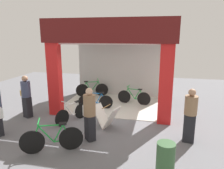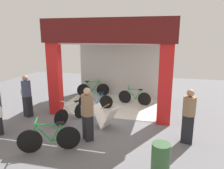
% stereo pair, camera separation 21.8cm
% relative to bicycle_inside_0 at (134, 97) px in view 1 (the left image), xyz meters
% --- Properties ---
extents(ground_plane, '(17.52, 17.52, 0.00)m').
position_rel_bicycle_inside_0_xyz_m(ground_plane, '(-0.81, -1.92, -0.34)').
color(ground_plane, slate).
rests_on(ground_plane, ground).
extents(shop_facade, '(4.96, 3.66, 3.76)m').
position_rel_bicycle_inside_0_xyz_m(shop_facade, '(-0.81, -0.35, 1.62)').
color(shop_facade, beige).
rests_on(shop_facade, ground).
extents(bicycle_inside_0, '(1.55, 0.43, 0.86)m').
position_rel_bicycle_inside_0_xyz_m(bicycle_inside_0, '(0.00, 0.00, 0.00)').
color(bicycle_inside_0, black).
rests_on(bicycle_inside_0, ground).
extents(bicycle_inside_1, '(1.52, 0.42, 0.84)m').
position_rel_bicycle_inside_0_xyz_m(bicycle_inside_1, '(-1.57, -0.97, -0.01)').
color(bicycle_inside_1, black).
rests_on(bicycle_inside_1, ground).
extents(bicycle_inside_2, '(1.62, 0.62, 0.93)m').
position_rel_bicycle_inside_0_xyz_m(bicycle_inside_2, '(-2.31, 0.83, 0.03)').
color(bicycle_inside_2, black).
rests_on(bicycle_inside_2, ground).
extents(bicycle_parked_0, '(0.67, 1.43, 0.85)m').
position_rel_bicycle_inside_0_xyz_m(bicycle_parked_0, '(-1.99, -2.58, -0.00)').
color(bicycle_parked_0, black).
rests_on(bicycle_parked_0, ground).
extents(bicycle_parked_1, '(1.57, 0.76, 0.94)m').
position_rel_bicycle_inside_0_xyz_m(bicycle_parked_1, '(-1.71, -4.63, 0.03)').
color(bicycle_parked_1, black).
rests_on(bicycle_parked_1, ground).
extents(sandwich_board_sign, '(0.97, 0.76, 0.79)m').
position_rel_bicycle_inside_0_xyz_m(sandwich_board_sign, '(-0.63, -2.76, 0.05)').
color(sandwich_board_sign, silver).
rests_on(sandwich_board_sign, ground).
extents(pedestrian_1, '(0.58, 0.60, 1.66)m').
position_rel_bicycle_inside_0_xyz_m(pedestrian_1, '(-0.92, -3.74, 0.52)').
color(pedestrian_1, black).
rests_on(pedestrian_1, ground).
extents(pedestrian_2, '(0.58, 0.46, 1.67)m').
position_rel_bicycle_inside_0_xyz_m(pedestrian_2, '(-3.90, -2.50, 0.52)').
color(pedestrian_2, black).
rests_on(pedestrian_2, ground).
extents(pedestrian_3, '(0.42, 0.42, 1.66)m').
position_rel_bicycle_inside_0_xyz_m(pedestrian_3, '(2.04, -3.21, 0.52)').
color(pedestrian_3, black).
rests_on(pedestrian_3, ground).
extents(trash_bin, '(0.40, 0.40, 0.92)m').
position_rel_bicycle_inside_0_xyz_m(trash_bin, '(1.30, -5.22, 0.12)').
color(trash_bin, '#335933').
rests_on(trash_bin, ground).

